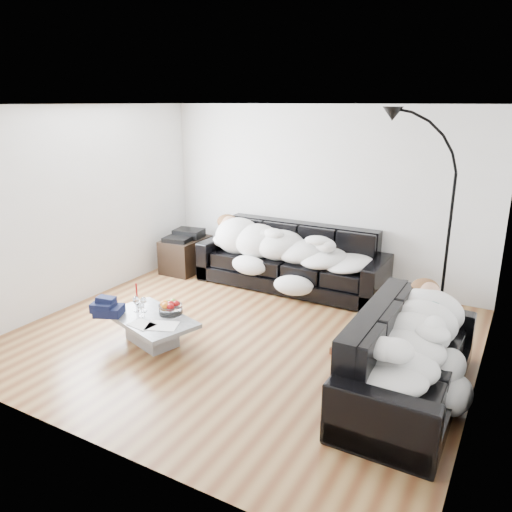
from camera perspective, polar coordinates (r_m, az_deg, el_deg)
The scene contains 24 objects.
ground at distance 5.93m, azimuth -1.44°, elevation -9.10°, with size 5.00×5.00×0.00m, color brown.
wall_back at distance 7.45m, azimuth 7.40°, elevation 6.83°, with size 5.00×0.02×2.60m, color silver.
wall_left at distance 7.06m, azimuth -19.34°, elevation 5.42°, with size 0.02×4.50×2.60m, color silver.
wall_right at distance 4.75m, azimuth 25.33°, elevation -0.69°, with size 0.02×4.50×2.60m, color silver.
ceiling at distance 5.31m, azimuth -1.65°, elevation 16.93°, with size 5.00×5.00×0.00m, color white.
sofa_back at distance 7.30m, azimuth 4.05°, elevation -0.18°, with size 2.75×0.95×0.90m, color black.
sofa_right at distance 4.83m, azimuth 17.17°, elevation -10.86°, with size 2.06×0.88×0.84m, color black.
sleeper_back at distance 7.20m, azimuth 3.91°, elevation 1.26°, with size 2.33×0.80×0.47m, color white, non-canonical shape.
sleeper_right at distance 4.73m, azimuth 17.40°, elevation -8.52°, with size 1.77×0.75×0.43m, color white, non-canonical shape.
teal_cushion at distance 5.29m, azimuth 18.36°, elevation -4.85°, with size 0.36×0.30×0.20m, color #0D5E57.
coffee_table at distance 5.82m, azimuth -11.84°, elevation -8.26°, with size 1.08×0.63×0.31m, color #939699.
fruit_bowl at distance 5.78m, azimuth -9.75°, elevation -5.74°, with size 0.27×0.27×0.17m, color white.
wine_glass_a at distance 5.89m, azimuth -12.72°, elevation -5.43°, with size 0.07×0.07×0.17m, color white.
wine_glass_b at distance 5.92m, azimuth -13.54°, elevation -5.35°, with size 0.08×0.08×0.18m, color white.
wine_glass_c at distance 5.75m, azimuth -12.97°, elevation -6.03°, with size 0.07×0.07×0.17m, color white.
candle_left at distance 6.09m, azimuth -13.43°, elevation -4.46°, with size 0.04×0.04×0.22m, color maroon.
candle_right at distance 6.08m, azimuth -13.47°, elevation -4.26°, with size 0.05×0.05×0.27m, color maroon.
newspaper_a at distance 5.51m, azimuth -10.68°, elevation -7.81°, with size 0.33×0.25×0.01m, color silver.
newspaper_b at distance 5.59m, azimuth -12.92°, elevation -7.62°, with size 0.28×0.20×0.01m, color silver.
navy_jacket at distance 5.83m, azimuth -16.76°, elevation -5.19°, with size 0.32×0.27×0.16m, color black, non-canonical shape.
shoes at distance 5.57m, azimuth 10.62°, elevation -10.72°, with size 0.39×0.28×0.09m, color #472311, non-canonical shape.
av_cabinet at distance 8.12m, azimuth -8.01°, elevation 0.16°, with size 0.54×0.78×0.54m, color black.
stereo at distance 8.03m, azimuth -8.11°, elevation 2.43°, with size 0.44×0.34×0.13m, color black.
floor_lamp at distance 6.33m, azimuth 21.17°, elevation 2.39°, with size 0.82×0.33×2.26m, color black, non-canonical shape.
Camera 1 is at (2.72, -4.56, 2.63)m, focal length 35.00 mm.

